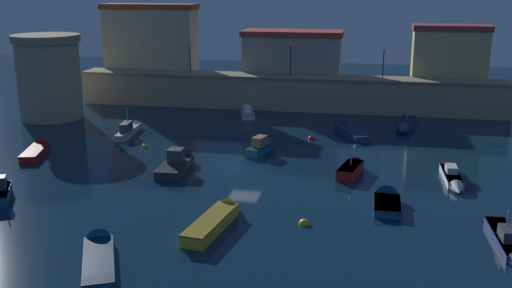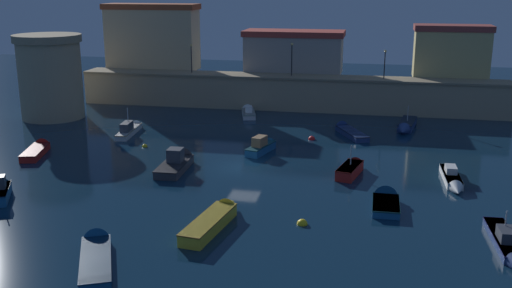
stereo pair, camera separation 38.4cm
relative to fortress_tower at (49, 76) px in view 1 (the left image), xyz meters
The scene contains 24 objects.
ground_plane 29.09m from the fortress_tower, 29.26° to the right, with size 133.58×133.58×0.00m, color #0C2338.
quay_wall 27.09m from the fortress_tower, 21.75° to the left, with size 50.66×3.82×4.03m.
old_town_backdrop 25.93m from the fortress_tower, 32.48° to the left, with size 47.49×5.21×8.30m.
fortress_tower is the anchor object (origin of this frame).
quay_lamp_0 16.63m from the fortress_tower, 37.14° to the left, with size 0.32×0.32×3.48m.
quay_lamp_1 27.47m from the fortress_tower, 21.38° to the left, with size 0.32×0.32×3.87m.
quay_lamp_2 37.65m from the fortress_tower, 15.40° to the left, with size 0.32×0.32×3.28m.
moored_boat_0 42.01m from the fortress_tower, 29.14° to the right, with size 1.81×4.60×1.68m.
moored_boat_1 26.34m from the fortress_tower, 68.57° to the right, with size 3.23×4.70×2.63m.
moored_boat_2 13.01m from the fortress_tower, 23.51° to the right, with size 1.85×7.06×2.98m.
moored_boat_3 50.95m from the fortress_tower, 31.54° to the right, with size 1.48×7.23×2.40m.
moored_boat_4 36.82m from the fortress_tower, 22.23° to the right, with size 2.29×4.95×2.62m.
moored_boat_5 22.36m from the fortress_tower, 15.65° to the left, with size 2.76×5.82×1.61m.
moored_boat_6 33.11m from the fortress_tower, ahead, with size 4.20×6.77×1.35m.
moored_boat_7 25.01m from the fortress_tower, 37.07° to the right, with size 2.11×6.57×2.31m.
moored_boat_8 37.04m from the fortress_tower, 45.31° to the right, with size 2.41×7.35×1.37m.
moored_boat_9 44.29m from the fortress_tower, 19.73° to the right, with size 1.31×6.45×1.33m.
moored_boat_10 37.98m from the fortress_tower, 57.12° to the right, with size 4.47×7.19×1.51m.
moored_boat_11 15.30m from the fortress_tower, 65.78° to the right, with size 2.88×6.09×1.33m.
moored_boat_12 27.52m from the fortress_tower, 19.07° to the right, with size 2.45×5.22×1.76m.
moored_boat_13 38.98m from the fortress_tower, ahead, with size 2.43×6.49×2.65m.
mooring_buoy_0 40.30m from the fortress_tower, 38.59° to the right, with size 0.69×0.69×0.69m, color yellow.
mooring_buoy_1 18.08m from the fortress_tower, 33.23° to the right, with size 0.50×0.50×0.50m, color yellow.
mooring_buoy_2 30.17m from the fortress_tower, ahead, with size 0.67×0.67×0.67m, color red.
Camera 1 is at (9.99, -46.20, 14.94)m, focal length 42.08 mm.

